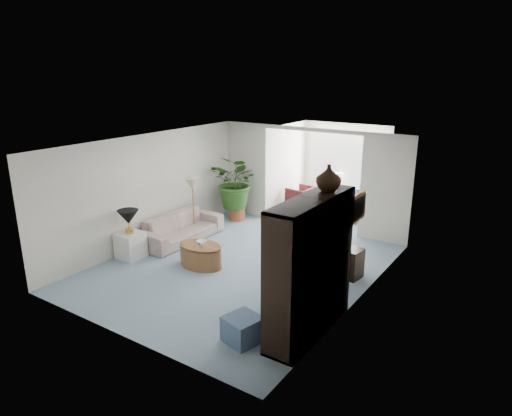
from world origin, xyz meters
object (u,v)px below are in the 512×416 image
Objects in this scene: framed_picture at (359,208)px; wingback_chair at (309,253)px; side_table_dark at (348,263)px; plant_pot at (237,214)px; sunroom_chair_maroon at (302,198)px; coffee_cup at (203,246)px; coffee_bowl at (202,242)px; sunroom_table at (338,199)px; entertainment_cabinet at (310,267)px; sunroom_chair_blue at (352,205)px; cabinet_urn at (329,178)px; sofa at (181,228)px; end_table at (131,245)px; ottoman at (243,329)px; floor_lamp at (192,184)px; table_lamp at (128,217)px; coffee_table at (201,255)px.

wingback_chair is (-1.17, 0.61, -1.27)m from framed_picture.
side_table_dark is at bearing -169.25° from wingback_chair.
sunroom_chair_maroon is (1.01, 1.74, 0.18)m from plant_pot.
side_table_dark is 1.45× the size of plant_pot.
coffee_cup is at bearing 15.67° from wingback_chair.
coffee_bowl is 0.38× the size of sunroom_table.
sunroom_chair_blue is at bearing 105.76° from entertainment_cabinet.
plant_pot is at bearing 141.32° from cabinet_urn.
coffee_bowl is 0.21× the size of wingback_chair.
sunroom_chair_maroon is at bearing 90.88° from coffee_bowl.
sofa reaches higher than side_table_dark.
entertainment_cabinet is at bearing -19.19° from coffee_bowl.
sunroom_chair_blue is (2.89, 5.04, 0.11)m from end_table.
side_table_dark reaches higher than ottoman.
end_table is at bearing -158.21° from side_table_dark.
table_lamp is at bearing -94.48° from floor_lamp.
entertainment_cabinet is at bearing -90.00° from cabinet_urn.
framed_picture reaches higher than table_lamp.
wingback_chair reaches higher than side_table_dark.
coffee_table reaches higher than plant_pot.
end_table is 0.26× the size of entertainment_cabinet.
coffee_table is 3.03m from plant_pot.
sunroom_table reaches higher than coffee_table.
floor_lamp reaches higher than sofa.
end_table reaches higher than coffee_bowl.
side_table_dark is (2.54, 1.28, -0.21)m from coffee_cup.
end_table is 5.23m from sunroom_chair_maroon.
side_table_dark is 4.60m from sunroom_table.
wingback_chair reaches higher than sunroom_chair_blue.
sofa is at bearing 157.08° from entertainment_cabinet.
framed_picture is 2.66m from ottoman.
coffee_cup is 2.96m from entertainment_cabinet.
sofa is 4.66m from entertainment_cabinet.
floor_lamp reaches higher than plant_pot.
coffee_table is at bearing 9.46° from sunroom_chair_maroon.
plant_pot is 3.06m from sunroom_chair_blue.
coffee_cup is at bearing 13.40° from table_lamp.
sunroom_table is at bearing -23.44° from sofa.
coffee_bowl is 0.23× the size of sunroom_chair_blue.
framed_picture is 3.50m from coffee_table.
end_table reaches higher than ottoman.
sofa is at bearing 146.78° from coffee_cup.
cabinet_urn is at bearing 0.75° from end_table.
ottoman is (-0.43, -2.91, -0.10)m from side_table_dark.
floor_lamp is 4.29m from sunroom_chair_blue.
coffee_table is 3.62m from cabinet_urn.
side_table_dark is (4.20, 1.68, 0.01)m from end_table.
sofa reaches higher than ottoman.
side_table_dark is (0.70, 0.30, -0.14)m from wingback_chair.
sunroom_table is at bearing 103.08° from ottoman.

